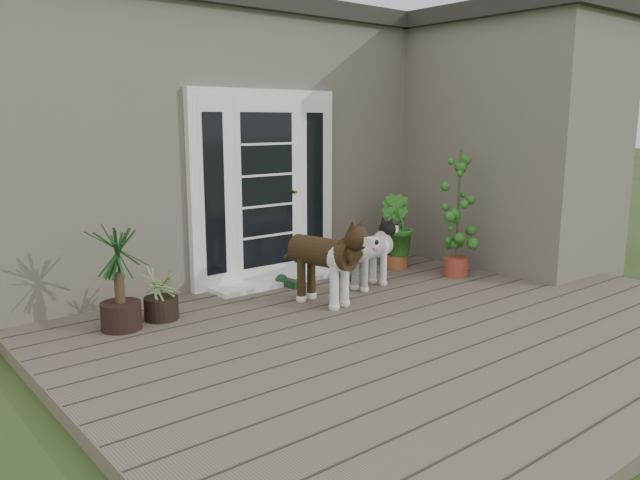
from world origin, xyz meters
TOP-DOWN VIEW (x-y plane):
  - deck at (0.00, 0.40)m, footprint 6.20×4.60m
  - house_main at (0.00, 4.65)m, footprint 7.40×4.00m
  - roof_main at (0.00, 4.65)m, footprint 7.60×4.20m
  - house_wing at (2.90, 1.50)m, footprint 1.60×2.40m
  - roof_wing at (2.90, 1.50)m, footprint 1.80×2.60m
  - door_unit at (-0.20, 2.60)m, footprint 1.90×0.14m
  - door_step at (-0.20, 2.40)m, footprint 1.60×0.40m
  - brindle_dog at (-0.32, 1.43)m, footprint 0.57×0.99m
  - white_dog at (0.48, 1.60)m, footprint 0.83×0.48m
  - spider_plant at (-1.79, 2.01)m, footprint 0.68×0.68m
  - yucca at (-2.19, 1.97)m, footprint 0.88×0.88m
  - herb_a at (1.42, 2.19)m, footprint 0.55×0.55m
  - herb_b at (1.38, 2.06)m, footprint 0.56×0.56m
  - herb_c at (2.37, 2.25)m, footprint 0.46×0.46m
  - sapling at (1.64, 1.33)m, footprint 0.58×0.58m
  - clog_left at (-0.19, 2.19)m, footprint 0.22×0.37m
  - clog_right at (0.52, 2.00)m, footprint 0.14×0.28m

SIDE VIEW (x-z plane):
  - deck at x=0.00m, z-range 0.00..0.12m
  - door_step at x=-0.20m, z-range 0.12..0.17m
  - clog_right at x=0.52m, z-range 0.12..0.20m
  - clog_left at x=-0.19m, z-range 0.12..0.22m
  - herb_a at x=1.42m, z-range 0.12..0.62m
  - spider_plant at x=-1.79m, z-range 0.12..0.68m
  - herb_c at x=2.37m, z-range 0.12..0.70m
  - white_dog at x=0.48m, z-range 0.12..0.77m
  - herb_b at x=1.38m, z-range 0.12..0.81m
  - brindle_dog at x=-0.32m, z-range 0.12..0.90m
  - yucca at x=-2.19m, z-range 0.12..1.09m
  - sapling at x=1.64m, z-range 0.12..1.66m
  - door_unit at x=-0.20m, z-range 0.12..2.27m
  - house_main at x=0.00m, z-range 0.00..3.10m
  - house_wing at x=2.90m, z-range 0.00..3.10m
  - roof_main at x=0.00m, z-range 3.10..3.30m
  - roof_wing at x=2.90m, z-range 3.10..3.30m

